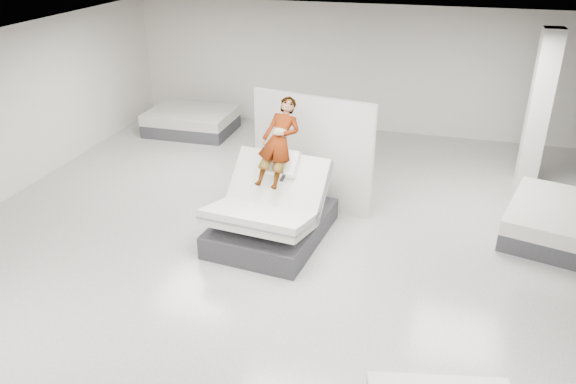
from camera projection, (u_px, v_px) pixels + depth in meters
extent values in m
plane|color=beige|center=(283.00, 268.00, 8.93)|extent=(14.00, 14.00, 0.00)
plane|color=#28282B|center=(282.00, 68.00, 7.55)|extent=(14.00, 14.00, 0.00)
cube|color=silver|center=(360.00, 69.00, 14.31)|extent=(12.00, 0.04, 3.20)
cube|color=#3D3D42|center=(272.00, 227.00, 9.73)|extent=(1.91, 2.41, 0.39)
cube|color=white|center=(279.00, 185.00, 9.68)|extent=(1.77, 1.13, 0.98)
cube|color=slate|center=(279.00, 185.00, 9.68)|extent=(1.78, 0.99, 0.85)
cube|color=white|center=(259.00, 218.00, 9.10)|extent=(1.79, 1.32, 0.48)
cube|color=slate|center=(259.00, 218.00, 9.10)|extent=(1.81, 1.30, 0.28)
cube|color=silver|center=(280.00, 162.00, 9.58)|extent=(0.66, 0.49, 0.43)
imported|color=slate|center=(279.00, 159.00, 9.47)|extent=(0.74, 1.58, 1.19)
cube|color=black|center=(283.00, 178.00, 9.18)|extent=(0.07, 0.15, 0.08)
cube|color=silver|center=(312.00, 153.00, 10.47)|extent=(2.37, 0.58, 2.18)
cube|color=#3D3D42|center=(556.00, 228.00, 9.78)|extent=(2.05, 2.41, 0.31)
cube|color=white|center=(559.00, 214.00, 9.65)|extent=(2.05, 2.41, 0.26)
cube|color=#3D3D42|center=(192.00, 126.00, 14.68)|extent=(2.16, 1.63, 0.32)
cube|color=white|center=(191.00, 115.00, 14.56)|extent=(2.16, 1.63, 0.27)
cube|color=white|center=(539.00, 110.00, 11.16)|extent=(0.40, 0.40, 3.20)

